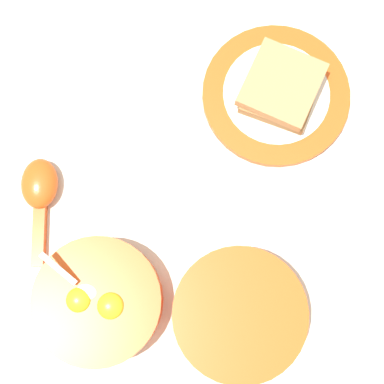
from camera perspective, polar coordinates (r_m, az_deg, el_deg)
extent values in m
plane|color=beige|center=(0.72, -5.74, 0.87)|extent=(3.00, 3.00, 0.00)
cylinder|color=#DB5119|center=(0.69, -9.87, -11.37)|extent=(0.16, 0.16, 0.05)
cylinder|color=white|center=(0.68, -10.00, -11.37)|extent=(0.13, 0.13, 0.02)
ellipsoid|color=yellow|center=(0.66, -8.76, -11.90)|extent=(0.03, 0.03, 0.02)
ellipsoid|color=yellow|center=(0.67, -12.01, -11.19)|extent=(0.03, 0.03, 0.02)
cylinder|color=black|center=(0.67, -9.06, -12.20)|extent=(0.04, 0.04, 0.00)
ellipsoid|color=silver|center=(0.67, -11.22, -10.42)|extent=(0.03, 0.02, 0.01)
cube|color=silver|center=(0.66, -14.07, -7.94)|extent=(0.05, 0.03, 0.03)
cylinder|color=#DB5119|center=(0.76, 8.93, 10.19)|extent=(0.20, 0.20, 0.01)
cylinder|color=white|center=(0.75, 9.00, 10.37)|extent=(0.15, 0.15, 0.00)
cube|color=#9E7042|center=(0.74, 9.54, 10.71)|extent=(0.11, 0.11, 0.02)
cube|color=tan|center=(0.73, 9.56, 11.25)|extent=(0.12, 0.12, 0.02)
ellipsoid|color=#DB5119|center=(0.73, -15.95, 0.88)|extent=(0.06, 0.07, 0.03)
cube|color=#DB5119|center=(0.73, -15.97, -4.48)|extent=(0.03, 0.08, 0.01)
cylinder|color=#DB5119|center=(0.68, 5.01, -12.81)|extent=(0.17, 0.17, 0.05)
cylinder|color=white|center=(0.67, 5.12, -12.85)|extent=(0.14, 0.14, 0.01)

